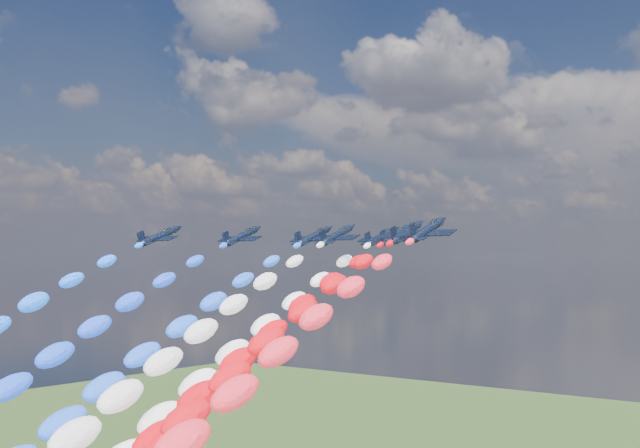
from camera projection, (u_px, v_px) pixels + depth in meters
The scene contains 12 objects.
jet_0 at pixel (159, 236), 166.82m from camera, with size 9.43×12.64×2.79m, color black, non-canonical shape.
jet_1 at pixel (241, 236), 168.10m from camera, with size 9.43×12.64×2.79m, color black, non-canonical shape.
jet_2 at pixel (313, 237), 168.63m from camera, with size 9.43×12.64×2.79m, color black, non-canonical shape.
trail_2 at pixel (83, 426), 124.30m from camera, with size 5.76×104.91×60.14m, color blue, non-canonical shape.
jet_3 at pixel (337, 235), 159.62m from camera, with size 9.43×12.64×2.79m, color black, non-canonical shape.
trail_3 at pixel (98, 439), 115.28m from camera, with size 5.76×104.91×60.14m, color silver, non-canonical shape.
jet_4 at pixel (381, 237), 171.64m from camera, with size 9.43×12.64×2.79m, color black, non-canonical shape.
trail_4 at pixel (181, 422), 127.30m from camera, with size 5.76×104.91×60.14m, color white, non-canonical shape.
jet_5 at pixel (396, 235), 159.42m from camera, with size 9.43×12.64×2.79m, color black, non-canonical shape.
trail_5 at pixel (179, 440), 115.09m from camera, with size 5.76×104.91×60.14m, color red, non-canonical shape.
jet_6 at pixel (406, 233), 142.97m from camera, with size 9.43×12.64×2.79m, color black, non-canonical shape.
jet_7 at pixel (427, 230), 130.51m from camera, with size 9.43×12.64×2.79m, color black, non-canonical shape.
Camera 1 is at (95.71, -119.67, 86.08)m, focal length 47.57 mm.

